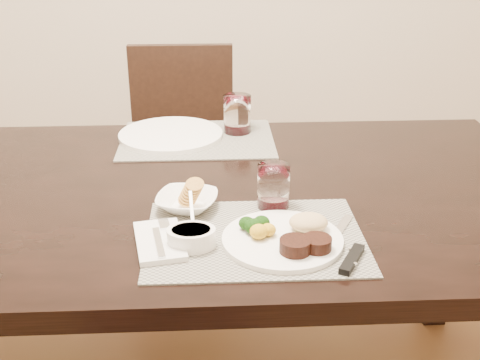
{
  "coord_description": "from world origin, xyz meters",
  "views": [
    {
      "loc": [
        0.12,
        -1.37,
        1.38
      ],
      "look_at": [
        0.18,
        -0.11,
        0.82
      ],
      "focal_mm": 45.0,
      "sensor_mm": 36.0,
      "label": 1
    }
  ],
  "objects": [
    {
      "name": "dining_table",
      "position": [
        0.0,
        0.0,
        0.67
      ],
      "size": [
        2.0,
        1.0,
        0.75
      ],
      "color": "black",
      "rests_on": "ground"
    },
    {
      "name": "chair_far",
      "position": [
        0.0,
        0.93,
        0.5
      ],
      "size": [
        0.42,
        0.42,
        0.9
      ],
      "color": "black",
      "rests_on": "ground"
    },
    {
      "name": "placemat_near",
      "position": [
        0.21,
        -0.26,
        0.75
      ],
      "size": [
        0.46,
        0.34,
        0.0
      ],
      "primitive_type": "cube",
      "color": "gray",
      "rests_on": "dining_table"
    },
    {
      "name": "placemat_far",
      "position": [
        0.08,
        0.35,
        0.75
      ],
      "size": [
        0.46,
        0.34,
        0.0
      ],
      "primitive_type": "cube",
      "color": "gray",
      "rests_on": "dining_table"
    },
    {
      "name": "dinner_plate",
      "position": [
        0.27,
        -0.29,
        0.77
      ],
      "size": [
        0.25,
        0.25,
        0.05
      ],
      "rotation": [
        0.0,
        0.0,
        -0.17
      ],
      "color": "white",
      "rests_on": "placemat_near"
    },
    {
      "name": "napkin_fork",
      "position": [
        0.01,
        -0.28,
        0.76
      ],
      "size": [
        0.12,
        0.18,
        0.02
      ],
      "rotation": [
        0.0,
        0.0,
        0.18
      ],
      "color": "white",
      "rests_on": "placemat_near"
    },
    {
      "name": "steak_knife",
      "position": [
        0.39,
        -0.34,
        0.76
      ],
      "size": [
        0.09,
        0.25,
        0.01
      ],
      "rotation": [
        0.0,
        0.0,
        -0.5
      ],
      "color": "white",
      "rests_on": "placemat_near"
    },
    {
      "name": "cracker_bowl",
      "position": [
        0.06,
        -0.12,
        0.77
      ],
      "size": [
        0.17,
        0.17,
        0.06
      ],
      "rotation": [
        0.0,
        0.0,
        -0.23
      ],
      "color": "white",
      "rests_on": "placemat_near"
    },
    {
      "name": "sauce_ramekin",
      "position": [
        0.07,
        -0.29,
        0.78
      ],
      "size": [
        0.1,
        0.15,
        0.08
      ],
      "rotation": [
        0.0,
        0.0,
        0.09
      ],
      "color": "white",
      "rests_on": "placemat_near"
    },
    {
      "name": "wine_glass_near",
      "position": [
        0.26,
        -0.12,
        0.8
      ],
      "size": [
        0.07,
        0.07,
        0.1
      ],
      "rotation": [
        0.0,
        0.0,
        0.18
      ],
      "color": "white",
      "rests_on": "placemat_near"
    },
    {
      "name": "far_plate",
      "position": [
        -0.01,
        0.37,
        0.76
      ],
      "size": [
        0.32,
        0.32,
        0.01
      ],
      "primitive_type": "cylinder",
      "color": "white",
      "rests_on": "placemat_far"
    },
    {
      "name": "wine_glass_far",
      "position": [
        0.2,
        0.4,
        0.81
      ],
      "size": [
        0.08,
        0.08,
        0.12
      ],
      "rotation": [
        0.0,
        0.0,
        -0.29
      ],
      "color": "white",
      "rests_on": "placemat_far"
    }
  ]
}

